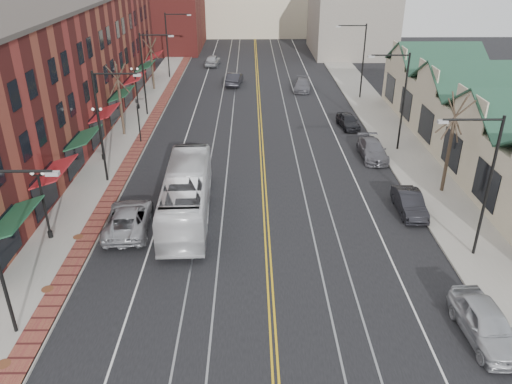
{
  "coord_description": "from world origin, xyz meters",
  "views": [
    {
      "loc": [
        -0.97,
        -17.36,
        15.63
      ],
      "look_at": [
        -0.64,
        10.13,
        2.0
      ],
      "focal_mm": 35.0,
      "sensor_mm": 36.0,
      "label": 1
    }
  ],
  "objects_px": {
    "parked_suv": "(128,218)",
    "parked_car_d": "(348,121)",
    "parked_car_b": "(409,203)",
    "parked_car_a": "(486,323)",
    "parked_car_c": "(372,150)",
    "transit_bus": "(187,194)"
  },
  "relations": [
    {
      "from": "parked_suv",
      "to": "parked_car_d",
      "type": "relative_size",
      "value": 1.43
    },
    {
      "from": "parked_suv",
      "to": "parked_car_c",
      "type": "bearing_deg",
      "value": -150.8
    },
    {
      "from": "parked_suv",
      "to": "parked_car_a",
      "type": "relative_size",
      "value": 1.18
    },
    {
      "from": "parked_suv",
      "to": "parked_car_b",
      "type": "relative_size",
      "value": 1.32
    },
    {
      "from": "parked_suv",
      "to": "parked_car_d",
      "type": "distance_m",
      "value": 25.27
    },
    {
      "from": "parked_car_a",
      "to": "parked_car_c",
      "type": "xyz_separation_m",
      "value": [
        -0.32,
        20.92,
        -0.1
      ]
    },
    {
      "from": "parked_car_d",
      "to": "transit_bus",
      "type": "bearing_deg",
      "value": -135.04
    },
    {
      "from": "parked_car_a",
      "to": "parked_car_c",
      "type": "distance_m",
      "value": 20.92
    },
    {
      "from": "parked_suv",
      "to": "parked_car_c",
      "type": "height_order",
      "value": "parked_suv"
    },
    {
      "from": "parked_car_d",
      "to": "parked_suv",
      "type": "bearing_deg",
      "value": -138.7
    },
    {
      "from": "parked_suv",
      "to": "parked_car_b",
      "type": "distance_m",
      "value": 17.8
    },
    {
      "from": "parked_suv",
      "to": "parked_car_b",
      "type": "height_order",
      "value": "parked_suv"
    },
    {
      "from": "transit_bus",
      "to": "parked_suv",
      "type": "bearing_deg",
      "value": 24.99
    },
    {
      "from": "parked_car_b",
      "to": "parked_car_d",
      "type": "bearing_deg",
      "value": 94.01
    },
    {
      "from": "transit_bus",
      "to": "parked_suv",
      "type": "relative_size",
      "value": 2.03
    },
    {
      "from": "parked_suv",
      "to": "parked_car_d",
      "type": "bearing_deg",
      "value": -135.37
    },
    {
      "from": "parked_car_a",
      "to": "parked_car_b",
      "type": "height_order",
      "value": "parked_car_a"
    },
    {
      "from": "transit_bus",
      "to": "parked_car_c",
      "type": "relative_size",
      "value": 2.34
    },
    {
      "from": "transit_bus",
      "to": "parked_car_a",
      "type": "relative_size",
      "value": 2.4
    },
    {
      "from": "parked_car_c",
      "to": "parked_car_d",
      "type": "distance_m",
      "value": 7.64
    },
    {
      "from": "transit_bus",
      "to": "parked_car_b",
      "type": "bearing_deg",
      "value": 178.81
    },
    {
      "from": "transit_bus",
      "to": "parked_car_d",
      "type": "xyz_separation_m",
      "value": [
        13.34,
        17.2,
        -0.91
      ]
    }
  ]
}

